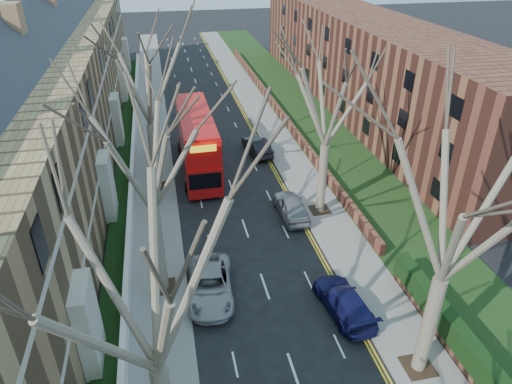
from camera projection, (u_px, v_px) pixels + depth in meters
pavement_left at (152, 135)px, 45.40m from camera, size 3.00×102.00×0.12m
pavement_right at (269, 125)px, 47.57m from camera, size 3.00×102.00×0.12m
terrace_left at (43, 116)px, 34.51m from camera, size 9.70×78.00×13.60m
flats_right at (362, 63)px, 50.57m from camera, size 13.97×54.00×10.00m
front_wall_left at (133, 166)px, 38.04m from camera, size 0.30×78.00×1.00m
grass_verge_right at (310, 121)px, 48.33m from camera, size 6.00×102.00×0.06m
tree_left_mid at (142, 268)px, 12.74m from camera, size 10.50×10.50×14.71m
tree_left_far at (144, 139)px, 21.38m from camera, size 10.15×10.15×14.22m
tree_left_dist at (143, 67)px, 31.39m from camera, size 10.50×10.50×14.71m
tree_right_mid at (464, 191)px, 16.50m from camera, size 10.50×10.50×14.71m
tree_right_far at (330, 87)px, 28.52m from camera, size 10.15×10.15×14.22m
double_decker_bus at (197, 143)px, 37.92m from camera, size 3.01×11.66×4.85m
car_left_far at (210, 285)px, 25.20m from camera, size 2.92×5.43×1.45m
car_right_near at (344, 301)px, 24.13m from camera, size 2.46×4.93×1.38m
car_right_mid at (291, 206)px, 32.27m from camera, size 1.84×4.55×1.55m
car_right_far at (257, 146)px, 41.32m from camera, size 2.15×4.67×1.48m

